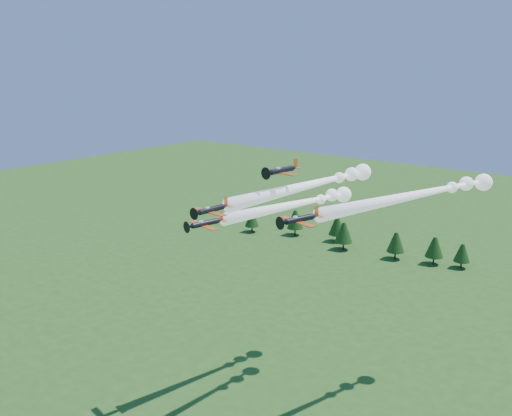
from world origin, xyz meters
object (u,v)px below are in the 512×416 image
Objects in this scene: plane_left at (300,203)px; plane_right at (422,193)px; plane_slot at (281,170)px; plane_lead at (315,183)px.

plane_left is 0.81× the size of plane_right.
plane_slot is (8.03, -18.53, 11.07)m from plane_left.
plane_left is 23.03m from plane_slot.
plane_slot is at bearing -53.94° from plane_left.
plane_slot is at bearing -113.86° from plane_right.
plane_lead is 1.13× the size of plane_left.
plane_lead is 21.02m from plane_right.
plane_left is 5.12× the size of plane_slot.
plane_left is at bearing -156.66° from plane_right.
plane_lead reaches higher than plane_right.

